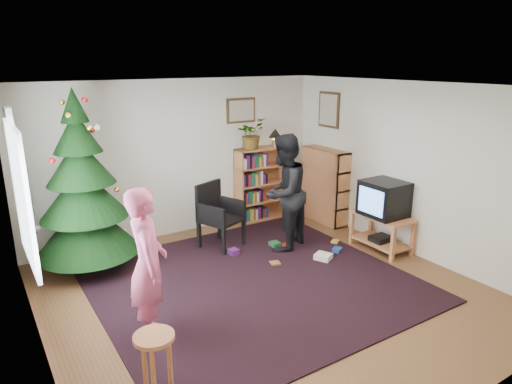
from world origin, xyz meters
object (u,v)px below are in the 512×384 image
crt_tv (384,198)px  person_standing (148,265)px  armchair (218,212)px  tv_stand (381,229)px  christmas_tree (84,198)px  bookshelf_back (261,183)px  bookshelf_right (325,185)px  potted_plant (251,134)px  stool (155,349)px  picture_right (329,110)px  person_by_chair (284,193)px  table_lamp (275,134)px  picture_back (241,110)px

crt_tv → person_standing: (-3.72, -0.30, -0.00)m
armchair → person_standing: bearing=-156.1°
tv_stand → christmas_tree: bearing=156.6°
bookshelf_back → bookshelf_right: same height
crt_tv → potted_plant: 2.49m
christmas_tree → stool: size_ratio=4.25×
bookshelf_back → tv_stand: bookshelf_back is taller
crt_tv → potted_plant: bearing=113.6°
picture_right → person_standing: (-3.98, -1.88, -1.14)m
picture_right → stool: (-4.25, -2.73, -1.50)m
bookshelf_back → person_by_chair: 1.43m
bookshelf_right → christmas_tree: bearing=86.9°
person_standing → picture_right: bearing=-50.1°
christmas_tree → person_standing: size_ratio=1.52×
bookshelf_right → crt_tv: bearing=175.2°
bookshelf_right → stool: size_ratio=2.25×
stool → table_lamp: (3.54, 3.32, 1.06)m
bookshelf_back → stool: size_ratio=2.25×
crt_tv → potted_plant: (-0.95, 2.17, 0.75)m
christmas_tree → person_standing: 1.99m
christmas_tree → crt_tv: christmas_tree is taller
picture_back → person_standing: (-2.65, -2.61, -1.14)m
bookshelf_right → armchair: bookshelf_right is taller
tv_stand → person_by_chair: size_ratio=0.50×
bookshelf_back → tv_stand: size_ratio=1.48×
stool → potted_plant: size_ratio=1.09×
armchair → picture_back: bearing=19.6°
picture_right → stool: picture_right is taller
bookshelf_back → armchair: size_ratio=1.31×
tv_stand → crt_tv: 0.49m
picture_right → potted_plant: 1.40m
person_standing → person_by_chair: person_by_chair is taller
armchair → person_by_chair: person_by_chair is taller
bookshelf_back → table_lamp: bearing=0.0°
person_by_chair → tv_stand: bearing=120.3°
bookshelf_right → person_standing: 4.23m
tv_stand → crt_tv: crt_tv is taller
tv_stand → table_lamp: (-0.45, 2.17, 1.19)m
person_by_chair → christmas_tree: bearing=-42.9°
christmas_tree → crt_tv: (3.87, -1.67, -0.21)m
bookshelf_right → crt_tv: (-0.12, -1.46, 0.15)m
picture_back → stool: picture_back is taller
picture_back → picture_right: size_ratio=0.92×
tv_stand → person_standing: size_ratio=0.54×
crt_tv → picture_back: bearing=114.8°
person_standing → potted_plant: size_ratio=3.05×
bookshelf_back → table_lamp: size_ratio=4.18×
bookshelf_back → person_by_chair: (-0.47, -1.34, 0.22)m
picture_back → tv_stand: size_ratio=0.63×
christmas_tree → table_lamp: 3.49m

